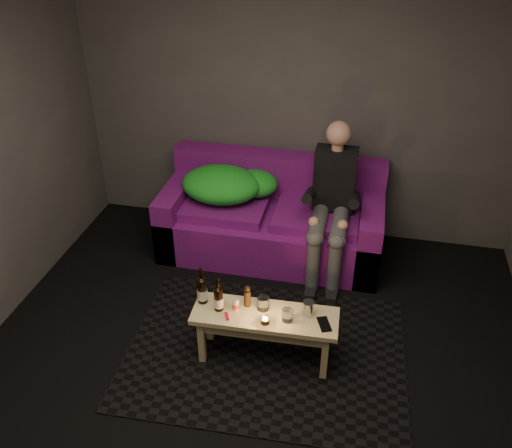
{
  "coord_description": "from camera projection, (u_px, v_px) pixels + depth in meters",
  "views": [
    {
      "loc": [
        0.61,
        -2.31,
        2.93
      ],
      "look_at": [
        -0.17,
        1.26,
        0.61
      ],
      "focal_mm": 38.0,
      "sensor_mm": 36.0,
      "label": 1
    }
  ],
  "objects": [
    {
      "name": "coffee_table",
      "position": [
        265.0,
        322.0,
        3.75
      ],
      "size": [
        1.02,
        0.36,
        0.41
      ],
      "rotation": [
        0.0,
        0.0,
        0.04
      ],
      "color": "tan",
      "rests_on": "rug"
    },
    {
      "name": "person",
      "position": [
        332.0,
        199.0,
        4.52
      ],
      "size": [
        0.35,
        0.81,
        1.3
      ],
      "color": "black",
      "rests_on": "sofa"
    },
    {
      "name": "tealight",
      "position": [
        265.0,
        320.0,
        3.63
      ],
      "size": [
        0.07,
        0.07,
        0.05
      ],
      "color": "white",
      "rests_on": "coffee_table"
    },
    {
      "name": "pepper_mill",
      "position": [
        247.0,
        298.0,
        3.76
      ],
      "size": [
        0.05,
        0.05,
        0.13
      ],
      "primitive_type": "cylinder",
      "rotation": [
        0.0,
        0.0,
        0.03
      ],
      "color": "black",
      "rests_on": "coffee_table"
    },
    {
      "name": "floor",
      "position": [
        240.0,
        403.0,
        3.58
      ],
      "size": [
        4.5,
        4.5,
        0.0
      ],
      "primitive_type": "plane",
      "color": "black",
      "rests_on": "ground"
    },
    {
      "name": "salt_shaker",
      "position": [
        236.0,
        304.0,
        3.73
      ],
      "size": [
        0.04,
        0.04,
        0.09
      ],
      "primitive_type": "cylinder",
      "rotation": [
        0.0,
        0.0,
        -0.01
      ],
      "color": "silver",
      "rests_on": "coffee_table"
    },
    {
      "name": "green_blanket",
      "position": [
        227.0,
        184.0,
        4.83
      ],
      "size": [
        0.86,
        0.58,
        0.29
      ],
      "color": "#1C9D1D",
      "rests_on": "sofa"
    },
    {
      "name": "sofa",
      "position": [
        272.0,
        220.0,
        4.94
      ],
      "size": [
        1.95,
        0.88,
        0.84
      ],
      "color": "#650E6C",
      "rests_on": "floor"
    },
    {
      "name": "red_lighter",
      "position": [
        227.0,
        316.0,
        3.68
      ],
      "size": [
        0.05,
        0.08,
        0.01
      ],
      "primitive_type": "cube",
      "rotation": [
        0.0,
        0.0,
        0.43
      ],
      "color": "red",
      "rests_on": "coffee_table"
    },
    {
      "name": "tumbler_front",
      "position": [
        287.0,
        315.0,
        3.64
      ],
      "size": [
        0.1,
        0.1,
        0.09
      ],
      "primitive_type": "cylinder",
      "rotation": [
        0.0,
        0.0,
        0.39
      ],
      "color": "white",
      "rests_on": "coffee_table"
    },
    {
      "name": "room",
      "position": [
        255.0,
        146.0,
        3.09
      ],
      "size": [
        4.5,
        4.5,
        4.5
      ],
      "color": "silver",
      "rests_on": "ground"
    },
    {
      "name": "steel_cup",
      "position": [
        308.0,
        308.0,
        3.68
      ],
      "size": [
        0.09,
        0.09,
        0.11
      ],
      "primitive_type": "cylinder",
      "rotation": [
        0.0,
        0.0,
        -0.21
      ],
      "color": "#B1B4B8",
      "rests_on": "coffee_table"
    },
    {
      "name": "tumbler_back",
      "position": [
        263.0,
        303.0,
        3.73
      ],
      "size": [
        0.09,
        0.09,
        0.1
      ],
      "primitive_type": "cylinder",
      "rotation": [
        0.0,
        0.0,
        -0.12
      ],
      "color": "white",
      "rests_on": "coffee_table"
    },
    {
      "name": "beer_bottle_b",
      "position": [
        218.0,
        298.0,
        3.7
      ],
      "size": [
        0.07,
        0.07,
        0.26
      ],
      "color": "black",
      "rests_on": "coffee_table"
    },
    {
      "name": "smartphone",
      "position": [
        324.0,
        324.0,
        3.62
      ],
      "size": [
        0.12,
        0.16,
        0.01
      ],
      "primitive_type": "cube",
      "rotation": [
        0.0,
        0.0,
        0.37
      ],
      "color": "black",
      "rests_on": "coffee_table"
    },
    {
      "name": "rug",
      "position": [
        266.0,
        351.0,
        3.97
      ],
      "size": [
        2.07,
        1.54,
        0.01
      ],
      "primitive_type": "cube",
      "rotation": [
        0.0,
        0.0,
        0.04
      ],
      "color": "black",
      "rests_on": "floor"
    },
    {
      "name": "beer_bottle_a",
      "position": [
        202.0,
        290.0,
        3.77
      ],
      "size": [
        0.07,
        0.07,
        0.29
      ],
      "color": "black",
      "rests_on": "coffee_table"
    }
  ]
}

